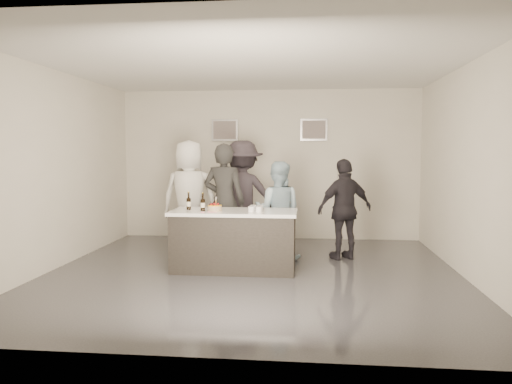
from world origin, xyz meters
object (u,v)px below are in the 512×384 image
person_main_black (224,202)px  person_main_blue (278,210)px  bar_counter (234,240)px  cake (215,208)px  beer_bottle_a (189,201)px  person_guest_left (190,197)px  person_guest_right (345,209)px  beer_bottle_b (203,202)px  person_guest_back (242,196)px

person_main_black → person_main_blue: (0.87, 0.14, -0.15)m
bar_counter → person_main_black: 0.92m
person_main_blue → cake: bearing=52.8°
bar_counter → beer_bottle_a: beer_bottle_a is taller
bar_counter → person_main_black: bearing=110.8°
bar_counter → person_guest_left: (-0.95, 1.14, 0.53)m
person_guest_right → person_guest_left: bearing=-30.2°
bar_counter → cake: 0.57m
person_guest_left → person_guest_right: 2.65m
beer_bottle_b → person_guest_left: 1.34m
bar_counter → beer_bottle_b: 0.74m
beer_bottle_b → person_main_blue: size_ratio=0.16×
person_main_black → person_guest_right: (1.96, 0.24, -0.13)m
person_main_blue → beer_bottle_b: bearing=47.5°
cake → person_main_blue: person_main_blue is taller
person_main_black → person_guest_back: 0.83m
cake → beer_bottle_a: (-0.42, 0.13, 0.09)m
beer_bottle_b → person_guest_back: bearing=77.0°
person_main_black → person_guest_right: 1.98m
bar_counter → beer_bottle_b: size_ratio=7.15×
person_guest_right → person_guest_back: bearing=-43.8°
bar_counter → person_guest_right: person_guest_right is taller
beer_bottle_b → person_main_black: (0.18, 0.82, -0.08)m
beer_bottle_b → beer_bottle_a: bearing=151.9°
person_guest_left → person_guest_right: person_guest_left is taller
bar_counter → beer_bottle_a: bearing=177.6°
bar_counter → beer_bottle_a: (-0.70, 0.03, 0.58)m
beer_bottle_b → person_main_black: bearing=77.5°
beer_bottle_b → person_guest_right: bearing=26.2°
bar_counter → person_main_blue: 1.10m
bar_counter → beer_bottle_a: 0.91m
cake → beer_bottle_b: bearing=-179.4°
beer_bottle_b → person_guest_left: (-0.50, 1.24, -0.05)m
person_main_blue → person_main_black: bearing=14.2°
bar_counter → cake: cake is taller
beer_bottle_b → person_guest_back: size_ratio=0.13×
person_guest_left → cake: bearing=116.4°
bar_counter → cake: (-0.27, -0.10, 0.49)m
cake → person_guest_right: size_ratio=0.13×
beer_bottle_a → person_guest_right: 2.57m
person_guest_right → beer_bottle_a: bearing=-4.9°
bar_counter → person_main_blue: size_ratio=1.15×
bar_counter → person_main_blue: (0.60, 0.85, 0.36)m
cake → beer_bottle_a: size_ratio=0.80×
person_main_black → person_main_blue: person_main_black is taller
cake → person_main_blue: bearing=47.5°
bar_counter → person_guest_left: bearing=129.8°
person_main_black → person_guest_right: person_main_black is taller
beer_bottle_b → person_guest_right: size_ratio=0.16×
bar_counter → person_guest_left: size_ratio=0.95×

